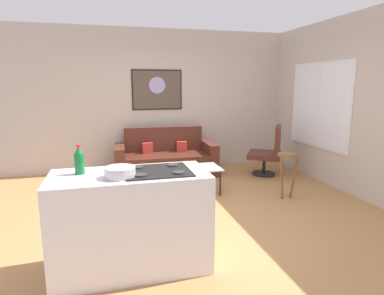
# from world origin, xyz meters

# --- Properties ---
(ground) EXTENTS (6.40, 6.40, 0.04)m
(ground) POSITION_xyz_m (0.00, 0.00, -0.02)
(ground) COLOR #B37F4B
(back_wall) EXTENTS (6.40, 0.05, 2.80)m
(back_wall) POSITION_xyz_m (0.00, 2.42, 1.40)
(back_wall) COLOR beige
(back_wall) RESTS_ON ground
(right_wall) EXTENTS (0.05, 6.40, 2.80)m
(right_wall) POSITION_xyz_m (2.62, 0.30, 1.40)
(right_wall) COLOR beige
(right_wall) RESTS_ON ground
(couch) EXTENTS (1.92, 0.88, 0.90)m
(couch) POSITION_xyz_m (-0.03, 1.87, 0.30)
(couch) COLOR #51261B
(couch) RESTS_ON ground
(coffee_table) EXTENTS (1.05, 0.56, 0.42)m
(coffee_table) POSITION_xyz_m (0.11, 0.68, 0.38)
(coffee_table) COLOR silver
(coffee_table) RESTS_ON ground
(armchair) EXTENTS (0.84, 0.84, 0.95)m
(armchair) POSITION_xyz_m (1.87, 1.32, 0.46)
(armchair) COLOR black
(armchair) RESTS_ON ground
(bar_stool) EXTENTS (0.33, 0.32, 0.70)m
(bar_stool) POSITION_xyz_m (1.52, 0.10, 0.51)
(bar_stool) COLOR brown
(bar_stool) RESTS_ON ground
(kitchen_counter) EXTENTS (1.43, 0.66, 0.95)m
(kitchen_counter) POSITION_xyz_m (-0.91, -1.27, 0.47)
(kitchen_counter) COLOR white
(kitchen_counter) RESTS_ON ground
(soda_bottle) EXTENTS (0.09, 0.09, 0.27)m
(soda_bottle) POSITION_xyz_m (-1.34, -1.17, 1.05)
(soda_bottle) COLOR #146C2D
(soda_bottle) RESTS_ON kitchen_counter
(mixing_bowl) EXTENTS (0.27, 0.27, 0.09)m
(mixing_bowl) POSITION_xyz_m (-1.00, -1.38, 0.97)
(mixing_bowl) COLOR silver
(mixing_bowl) RESTS_ON kitchen_counter
(wall_painting) EXTENTS (1.00, 0.03, 0.79)m
(wall_painting) POSITION_xyz_m (-0.09, 2.38, 1.62)
(wall_painting) COLOR black
(window) EXTENTS (0.03, 1.66, 1.52)m
(window) POSITION_xyz_m (2.59, 0.90, 1.35)
(window) COLOR silver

